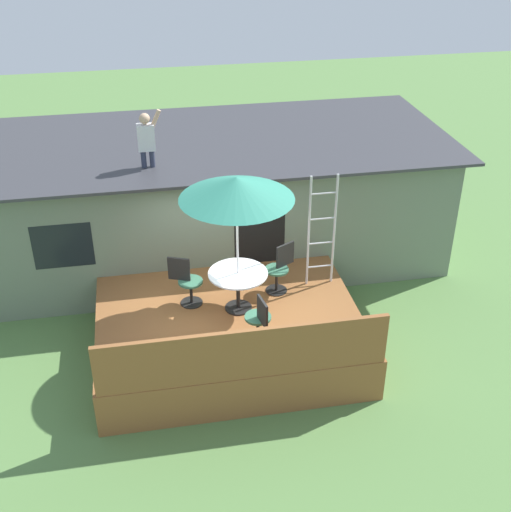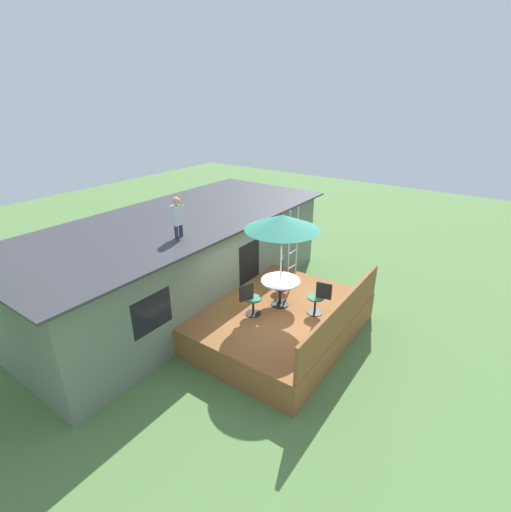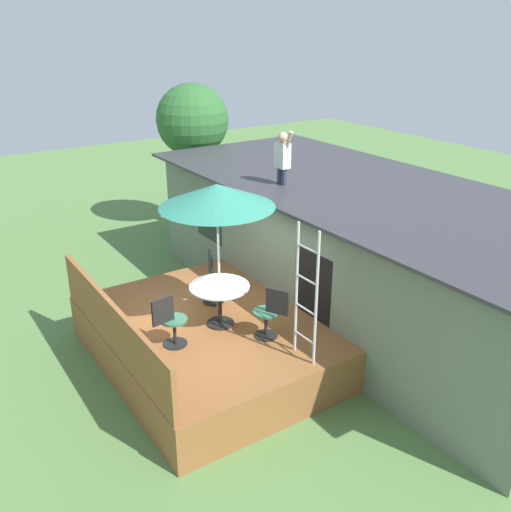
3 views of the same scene
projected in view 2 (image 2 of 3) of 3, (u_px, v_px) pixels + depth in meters
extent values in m
plane|color=#567F42|center=(278.00, 334.00, 10.26)|extent=(40.00, 40.00, 0.00)
cube|color=slate|center=(181.00, 260.00, 11.64)|extent=(10.00, 4.00, 2.62)
cube|color=#38383D|center=(177.00, 219.00, 11.10)|extent=(10.50, 4.50, 0.06)
cube|color=black|center=(152.00, 313.00, 8.37)|extent=(1.10, 0.03, 0.90)
cube|color=black|center=(249.00, 273.00, 11.35)|extent=(1.00, 0.03, 2.00)
cube|color=brown|center=(278.00, 321.00, 10.10)|extent=(4.60, 3.63, 0.80)
cube|color=brown|center=(343.00, 315.00, 8.83)|extent=(4.50, 0.08, 0.90)
cylinder|color=black|center=(280.00, 304.00, 10.14)|extent=(0.48, 0.48, 0.03)
cylinder|color=black|center=(280.00, 293.00, 10.00)|extent=(0.07, 0.07, 0.71)
cylinder|color=silver|center=(280.00, 281.00, 9.85)|extent=(1.04, 1.04, 0.03)
cylinder|color=silver|center=(281.00, 264.00, 9.66)|extent=(0.04, 0.04, 2.40)
cone|color=#338C72|center=(282.00, 222.00, 9.20)|extent=(1.90, 1.90, 0.38)
cylinder|color=silver|center=(289.00, 247.00, 11.06)|extent=(0.04, 0.04, 2.20)
cylinder|color=silver|center=(297.00, 242.00, 11.42)|extent=(0.04, 0.04, 2.20)
cylinder|color=silver|center=(292.00, 267.00, 11.54)|extent=(0.48, 0.03, 0.03)
cylinder|color=silver|center=(293.00, 252.00, 11.34)|extent=(0.48, 0.03, 0.03)
cylinder|color=silver|center=(293.00, 236.00, 11.14)|extent=(0.48, 0.03, 0.03)
cylinder|color=silver|center=(294.00, 220.00, 10.94)|extent=(0.48, 0.03, 0.03)
cylinder|color=#33384C|center=(176.00, 232.00, 9.46)|extent=(0.10, 0.10, 0.34)
cylinder|color=#33384C|center=(181.00, 230.00, 9.58)|extent=(0.10, 0.10, 0.34)
cube|color=silver|center=(177.00, 215.00, 9.35)|extent=(0.32, 0.20, 0.50)
sphere|color=tan|center=(176.00, 201.00, 9.21)|extent=(0.20, 0.20, 0.20)
cylinder|color=tan|center=(182.00, 202.00, 9.37)|extent=(0.26, 0.08, 0.44)
cylinder|color=black|center=(253.00, 314.00, 9.70)|extent=(0.40, 0.40, 0.02)
cylinder|color=black|center=(253.00, 306.00, 9.62)|extent=(0.06, 0.06, 0.44)
cylinder|color=#33664C|center=(253.00, 299.00, 9.52)|extent=(0.44, 0.44, 0.04)
cube|color=black|center=(246.00, 292.00, 9.33)|extent=(0.39, 0.18, 0.44)
cylinder|color=black|center=(281.00, 288.00, 10.96)|extent=(0.40, 0.40, 0.02)
cylinder|color=black|center=(281.00, 282.00, 10.87)|extent=(0.06, 0.06, 0.44)
cylinder|color=#33664C|center=(282.00, 275.00, 10.78)|extent=(0.44, 0.44, 0.04)
cube|color=black|center=(282.00, 264.00, 10.86)|extent=(0.37, 0.23, 0.44)
cylinder|color=black|center=(314.00, 312.00, 9.76)|extent=(0.40, 0.40, 0.02)
cylinder|color=black|center=(315.00, 305.00, 9.67)|extent=(0.06, 0.06, 0.44)
cylinder|color=#33664C|center=(316.00, 297.00, 9.58)|extent=(0.44, 0.44, 0.04)
cube|color=black|center=(324.00, 291.00, 9.41)|extent=(0.11, 0.40, 0.44)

